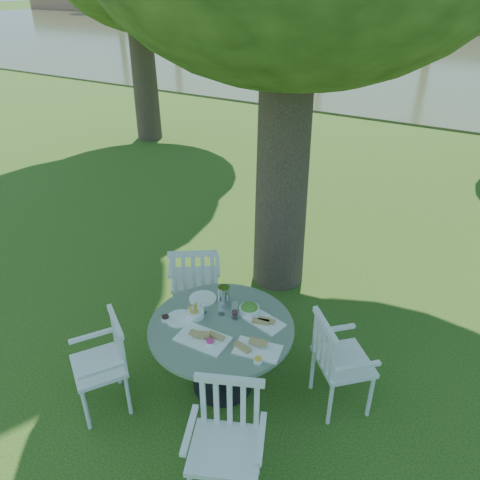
% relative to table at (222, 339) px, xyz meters
% --- Properties ---
extents(ground, '(140.00, 140.00, 0.00)m').
position_rel_table_xyz_m(ground, '(-0.52, 1.02, -0.57)').
color(ground, '#19370B').
rests_on(ground, ground).
extents(table, '(1.29, 1.29, 0.73)m').
position_rel_table_xyz_m(table, '(0.00, 0.00, 0.00)').
color(table, black).
rests_on(table, ground).
extents(chair_ne, '(0.65, 0.65, 0.94)m').
position_rel_table_xyz_m(chair_ne, '(0.95, 0.31, -0.02)').
color(chair_ne, silver).
rests_on(chair_ne, ground).
extents(chair_nw, '(0.68, 0.67, 0.99)m').
position_rel_table_xyz_m(chair_nw, '(-0.75, 0.65, 0.01)').
color(chair_nw, silver).
rests_on(chair_nw, ground).
extents(chair_sw, '(0.62, 0.61, 0.91)m').
position_rel_table_xyz_m(chair_sw, '(-0.75, -0.66, -0.04)').
color(chair_sw, silver).
rests_on(chair_sw, ground).
extents(chair_se, '(0.64, 0.62, 0.99)m').
position_rel_table_xyz_m(chair_se, '(0.56, -0.81, 0.01)').
color(chair_se, silver).
rests_on(chair_se, ground).
extents(tableware, '(1.14, 0.74, 0.22)m').
position_rel_table_xyz_m(tableware, '(-0.02, 0.07, 0.19)').
color(tableware, white).
rests_on(tableware, table).
extents(river, '(100.00, 28.00, 0.12)m').
position_rel_table_xyz_m(river, '(-0.52, 24.02, -0.57)').
color(river, '#373D24').
rests_on(river, ground).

